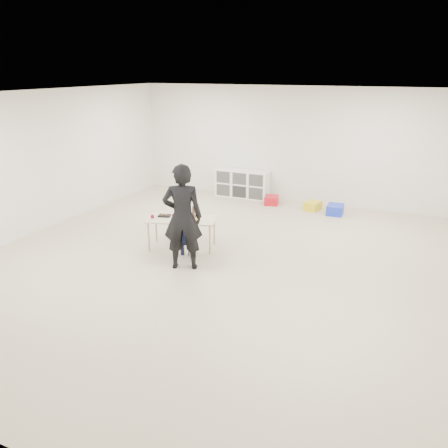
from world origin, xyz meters
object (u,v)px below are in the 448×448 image
at_px(chair_near, 184,240).
at_px(table, 182,233).
at_px(adult, 183,217).
at_px(child, 183,230).
at_px(cubby_shelf, 242,184).

bearing_deg(chair_near, table, 105.72).
distance_m(table, adult, 1.10).
height_order(chair_near, child, child).
relative_size(child, adult, 0.61).
distance_m(table, cubby_shelf, 3.86).
bearing_deg(table, child, -74.28).
bearing_deg(cubby_shelf, adult, -79.76).
xyz_separation_m(chair_near, cubby_shelf, (-0.66, 4.31, 0.01)).
height_order(table, cubby_shelf, cubby_shelf).
bearing_deg(chair_near, child, 0.00).
xyz_separation_m(table, chair_near, (0.30, -0.47, 0.05)).
bearing_deg(chair_near, cubby_shelf, 82.11).
bearing_deg(child, adult, -78.43).
relative_size(table, child, 1.27).
height_order(child, cubby_shelf, child).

